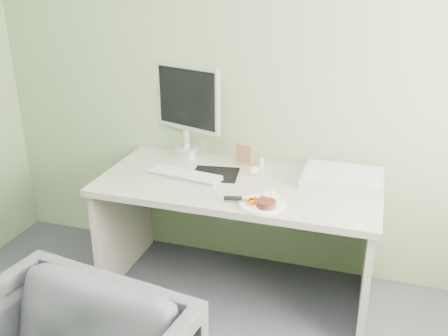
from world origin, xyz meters
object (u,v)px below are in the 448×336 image
(scanner, at_px, (342,179))
(desk, at_px, (238,210))
(plate, at_px, (262,204))
(monitor, at_px, (187,105))

(scanner, bearing_deg, desk, -165.83)
(plate, bearing_deg, scanner, 46.69)
(desk, bearing_deg, monitor, 143.69)
(plate, xyz_separation_m, monitor, (-0.63, 0.57, 0.33))
(desk, xyz_separation_m, scanner, (0.57, 0.14, 0.22))
(desk, xyz_separation_m, plate, (0.20, -0.25, 0.19))
(plate, height_order, monitor, monitor)
(desk, xyz_separation_m, monitor, (-0.43, 0.32, 0.52))
(monitor, bearing_deg, scanner, 8.02)
(plate, bearing_deg, desk, 128.40)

